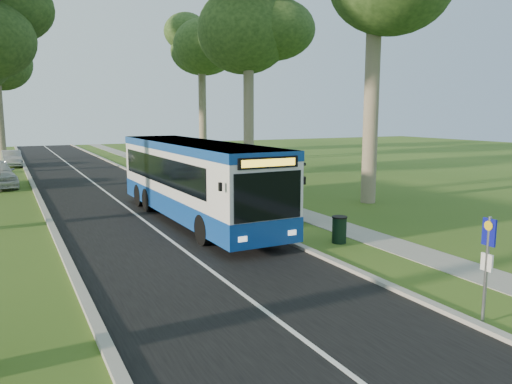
% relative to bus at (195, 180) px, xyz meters
% --- Properties ---
extents(ground, '(120.00, 120.00, 0.00)m').
position_rel_bus_xyz_m(ground, '(1.61, -5.82, -1.68)').
color(ground, '#36571B').
rests_on(ground, ground).
extents(road, '(7.00, 100.00, 0.02)m').
position_rel_bus_xyz_m(road, '(-1.89, 4.18, -1.67)').
color(road, black).
rests_on(road, ground).
extents(kerb_east, '(0.25, 100.00, 0.12)m').
position_rel_bus_xyz_m(kerb_east, '(1.61, 4.18, -1.62)').
color(kerb_east, '#9E9B93').
rests_on(kerb_east, ground).
extents(kerb_west, '(0.25, 100.00, 0.12)m').
position_rel_bus_xyz_m(kerb_west, '(-5.39, 4.18, -1.62)').
color(kerb_west, '#9E9B93').
rests_on(kerb_west, ground).
extents(centre_line, '(0.12, 100.00, 0.00)m').
position_rel_bus_xyz_m(centre_line, '(-1.89, 4.18, -1.65)').
color(centre_line, white).
rests_on(centre_line, road).
extents(footpath, '(1.50, 100.00, 0.02)m').
position_rel_bus_xyz_m(footpath, '(4.61, 4.18, -1.67)').
color(footpath, gray).
rests_on(footpath, ground).
extents(bus, '(2.81, 12.25, 3.23)m').
position_rel_bus_xyz_m(bus, '(0.00, 0.00, 0.00)').
color(bus, white).
rests_on(bus, ground).
extents(bus_stop_sign, '(0.08, 0.32, 2.29)m').
position_rel_bus_xyz_m(bus_stop_sign, '(1.91, -12.30, -0.23)').
color(bus_stop_sign, gray).
rests_on(bus_stop_sign, ground).
extents(bus_shelter, '(1.56, 2.89, 2.48)m').
position_rel_bus_xyz_m(bus_shelter, '(2.96, -1.66, 0.07)').
color(bus_shelter, black).
rests_on(bus_shelter, ground).
extents(litter_bin, '(0.53, 0.53, 0.92)m').
position_rel_bus_xyz_m(litter_bin, '(3.16, -5.54, -1.21)').
color(litter_bin, black).
rests_on(litter_bin, ground).
extents(car_silver, '(1.58, 4.10, 1.33)m').
position_rel_bus_xyz_m(car_silver, '(-6.26, 26.74, -1.01)').
color(car_silver, '#A4A7AC').
rests_on(car_silver, ground).
extents(tree_east_d, '(5.20, 5.20, 15.91)m').
position_rel_bus_xyz_m(tree_east_d, '(9.61, 24.18, 10.10)').
color(tree_east_d, '#7A6B56').
rests_on(tree_east_d, ground).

